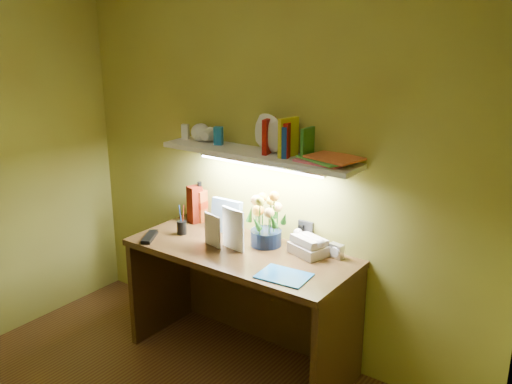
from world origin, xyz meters
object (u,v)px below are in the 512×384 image
desk (241,306)px  telephone (309,244)px  flower_bouquet (266,219)px  whisky_bottle (200,202)px  desk_clock (336,251)px

desk → telephone: bearing=26.8°
flower_bouquet → whisky_bottle: flower_bouquet is taller
desk → telephone: 0.60m
desk_clock → desk: bearing=-146.9°
desk_clock → whisky_bottle: 1.04m
flower_bouquet → desk: bearing=-118.0°
desk → whisky_bottle: (-0.52, 0.23, 0.51)m
desk → telephone: telephone is taller
telephone → whisky_bottle: size_ratio=0.76×
desk_clock → flower_bouquet: bearing=-160.8°
whisky_bottle → desk: bearing=-24.4°
desk → whisky_bottle: 0.77m
flower_bouquet → whisky_bottle: size_ratio=1.20×
whisky_bottle → flower_bouquet: bearing=-7.7°
flower_bouquet → desk_clock: flower_bouquet is taller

